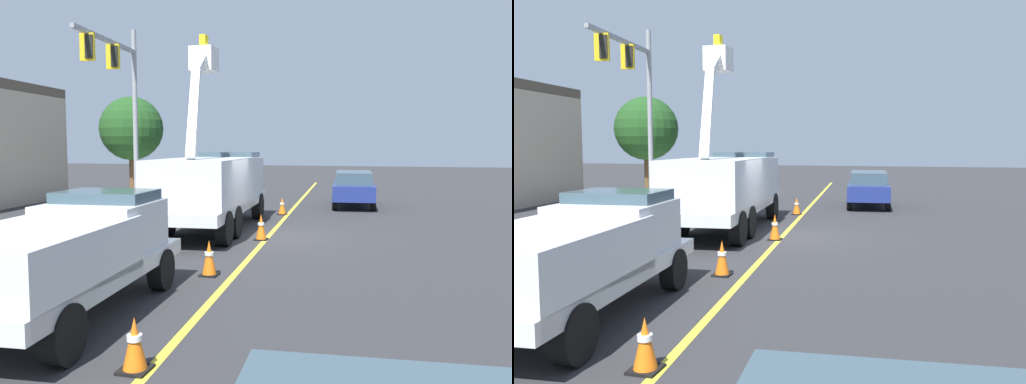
% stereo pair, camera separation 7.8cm
% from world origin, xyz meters
% --- Properties ---
extents(ground, '(120.00, 120.00, 0.00)m').
position_xyz_m(ground, '(0.00, 0.00, 0.00)').
color(ground, '#2D2D30').
extents(sidewalk_far_side, '(60.10, 8.38, 0.12)m').
position_xyz_m(sidewalk_far_side, '(-0.64, 7.93, 0.06)').
color(sidewalk_far_side, '#B2ADA3').
rests_on(sidewalk_far_side, ground).
extents(lane_centre_stripe, '(49.85, 4.15, 0.01)m').
position_xyz_m(lane_centre_stripe, '(0.00, 0.00, 0.00)').
color(lane_centre_stripe, yellow).
rests_on(lane_centre_stripe, ground).
extents(utility_bucket_truck, '(8.37, 3.15, 7.09)m').
position_xyz_m(utility_bucket_truck, '(1.13, 2.27, 1.61)').
color(utility_bucket_truck, silver).
rests_on(utility_bucket_truck, ground).
extents(service_pickup_truck, '(5.75, 2.55, 2.06)m').
position_xyz_m(service_pickup_truck, '(-8.44, 1.49, 1.12)').
color(service_pickup_truck, silver).
rests_on(service_pickup_truck, ground).
extents(passing_minivan, '(4.94, 2.28, 1.69)m').
position_xyz_m(passing_minivan, '(9.30, -2.06, 0.97)').
color(passing_minivan, navy).
rests_on(passing_minivan, ground).
extents(traffic_cone_leading, '(0.40, 0.40, 0.73)m').
position_xyz_m(traffic_cone_leading, '(-10.11, -0.63, 0.36)').
color(traffic_cone_leading, black).
rests_on(traffic_cone_leading, ground).
extents(traffic_cone_mid_front, '(0.40, 0.40, 0.81)m').
position_xyz_m(traffic_cone_mid_front, '(-5.17, 0.14, 0.40)').
color(traffic_cone_mid_front, black).
rests_on(traffic_cone_mid_front, ground).
extents(traffic_cone_mid_rear, '(0.40, 0.40, 0.82)m').
position_xyz_m(traffic_cone_mid_rear, '(-0.57, 0.09, 0.40)').
color(traffic_cone_mid_rear, black).
rests_on(traffic_cone_mid_rear, ground).
extents(traffic_cone_trailing, '(0.40, 0.40, 0.76)m').
position_xyz_m(traffic_cone_trailing, '(5.46, 0.68, 0.37)').
color(traffic_cone_trailing, black).
rests_on(traffic_cone_trailing, ground).
extents(traffic_signal_mast, '(5.33, 0.73, 8.08)m').
position_xyz_m(traffic_signal_mast, '(3.74, 7.26, 5.37)').
color(traffic_signal_mast, gray).
rests_on(traffic_signal_mast, ground).
extents(street_tree_right, '(3.35, 3.35, 5.54)m').
position_xyz_m(street_tree_right, '(8.80, 9.55, 3.84)').
color(street_tree_right, brown).
rests_on(street_tree_right, ground).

